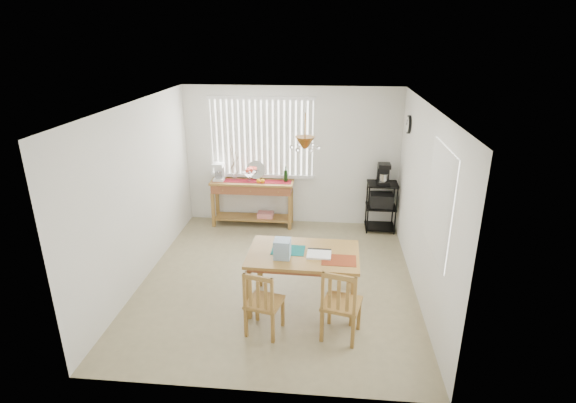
# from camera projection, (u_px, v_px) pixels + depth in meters

# --- Properties ---
(ground) EXTENTS (4.00, 4.50, 0.01)m
(ground) POSITION_uv_depth(u_px,v_px,m) (278.00, 280.00, 6.75)
(ground) COLOR tan
(room_shell) EXTENTS (4.20, 4.70, 2.70)m
(room_shell) POSITION_uv_depth(u_px,v_px,m) (277.00, 171.00, 6.16)
(room_shell) COLOR white
(room_shell) RESTS_ON ground
(sideboard) EXTENTS (1.55, 0.44, 0.87)m
(sideboard) POSITION_uv_depth(u_px,v_px,m) (253.00, 192.00, 8.45)
(sideboard) COLOR olive
(sideboard) RESTS_ON ground
(sideboard_items) EXTENTS (1.47, 0.37, 0.67)m
(sideboard_items) POSITION_uv_depth(u_px,v_px,m) (238.00, 174.00, 8.37)
(sideboard_items) COLOR maroon
(sideboard_items) RESTS_ON sideboard
(wire_cart) EXTENTS (0.54, 0.43, 0.92)m
(wire_cart) POSITION_uv_depth(u_px,v_px,m) (381.00, 202.00, 8.26)
(wire_cart) COLOR black
(wire_cart) RESTS_ON ground
(cart_items) EXTENTS (0.22, 0.26, 0.38)m
(cart_items) POSITION_uv_depth(u_px,v_px,m) (383.00, 174.00, 8.08)
(cart_items) COLOR black
(cart_items) RESTS_ON wire_cart
(dining_table) EXTENTS (1.47, 0.97, 0.78)m
(dining_table) POSITION_uv_depth(u_px,v_px,m) (303.00, 259.00, 5.91)
(dining_table) COLOR olive
(dining_table) RESTS_ON ground
(table_items) EXTENTS (1.11, 0.54, 0.25)m
(table_items) POSITION_uv_depth(u_px,v_px,m) (292.00, 250.00, 5.74)
(table_items) COLOR #136D6A
(table_items) RESTS_ON dining_table
(chair_left) EXTENTS (0.49, 0.49, 0.88)m
(chair_left) POSITION_uv_depth(u_px,v_px,m) (263.00, 303.00, 5.40)
(chair_left) COLOR olive
(chair_left) RESTS_ON ground
(chair_right) EXTENTS (0.53, 0.53, 0.95)m
(chair_right) POSITION_uv_depth(u_px,v_px,m) (341.00, 304.00, 5.31)
(chair_right) COLOR olive
(chair_right) RESTS_ON ground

